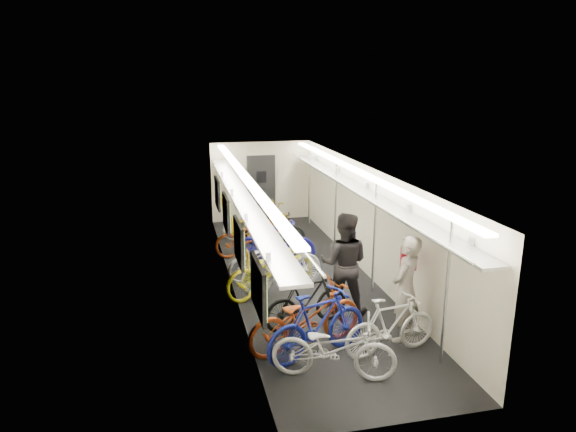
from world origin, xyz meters
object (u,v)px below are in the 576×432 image
bicycle_1 (318,325)px  bicycle_0 (334,348)px  backpack (409,258)px  passenger_mid (344,263)px  passenger_near (406,289)px

bicycle_1 → bicycle_0: bearing=166.5°
backpack → bicycle_0: bearing=-127.9°
passenger_mid → bicycle_1: bearing=80.9°
bicycle_0 → passenger_mid: passenger_mid is taller
passenger_mid → bicycle_0: bearing=90.6°
passenger_near → backpack: size_ratio=4.74×
passenger_mid → backpack: (0.85, -0.85, 0.33)m
bicycle_1 → backpack: backpack is taller
passenger_mid → passenger_near: bearing=140.4°
bicycle_0 → passenger_mid: size_ratio=0.95×
bicycle_0 → backpack: (1.69, 1.22, 0.81)m
backpack → bicycle_1: bearing=-144.5°
passenger_near → passenger_mid: bearing=-103.3°
bicycle_0 → backpack: size_ratio=4.75×
bicycle_0 → backpack: backpack is taller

